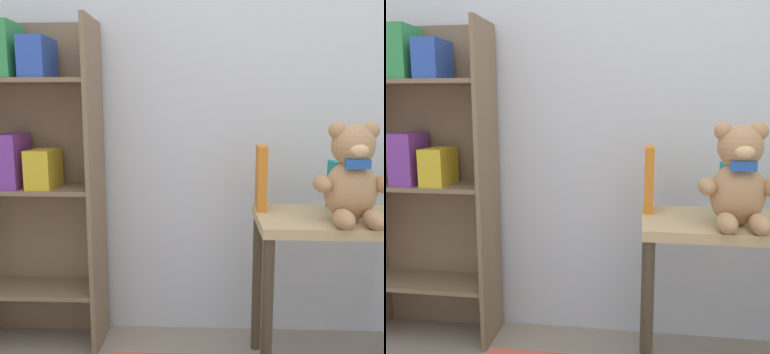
{
  "view_description": "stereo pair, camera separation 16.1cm",
  "coord_description": "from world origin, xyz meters",
  "views": [
    {
      "loc": [
        -0.2,
        -0.55,
        1.01
      ],
      "look_at": [
        -0.27,
        1.04,
        0.76
      ],
      "focal_mm": 40.0,
      "sensor_mm": 36.0,
      "label": 1
    },
    {
      "loc": [
        -0.04,
        -0.53,
        1.01
      ],
      "look_at": [
        -0.27,
        1.04,
        0.76
      ],
      "focal_mm": 40.0,
      "sensor_mm": 36.0,
      "label": 2
    }
  ],
  "objects": [
    {
      "name": "display_table",
      "position": [
        0.29,
        0.99,
        0.51
      ],
      "size": [
        0.63,
        0.38,
        0.62
      ],
      "color": "tan",
      "rests_on": "ground_plane"
    },
    {
      "name": "bookshelf_side",
      "position": [
        -0.95,
        1.2,
        0.77
      ],
      "size": [
        0.57,
        0.24,
        1.36
      ],
      "color": "#7F664C",
      "rests_on": "ground_plane"
    },
    {
      "name": "book_standing_orange",
      "position": [
        0.0,
        1.1,
        0.75
      ],
      "size": [
        0.04,
        0.13,
        0.25
      ],
      "primitive_type": "cube",
      "rotation": [
        0.0,
        0.0,
        -0.02
      ],
      "color": "orange",
      "rests_on": "display_table"
    },
    {
      "name": "book_standing_teal",
      "position": [
        0.29,
        1.11,
        0.72
      ],
      "size": [
        0.04,
        0.1,
        0.19
      ],
      "primitive_type": "cube",
      "rotation": [
        0.0,
        0.0,
        0.03
      ],
      "color": "teal",
      "rests_on": "display_table"
    },
    {
      "name": "teddy_bear",
      "position": [
        0.29,
        0.92,
        0.78
      ],
      "size": [
        0.26,
        0.24,
        0.35
      ],
      "color": "tan",
      "rests_on": "display_table"
    },
    {
      "name": "wall_back",
      "position": [
        0.0,
        1.34,
        1.25
      ],
      "size": [
        4.8,
        0.06,
        2.5
      ],
      "color": "silver",
      "rests_on": "ground_plane"
    }
  ]
}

